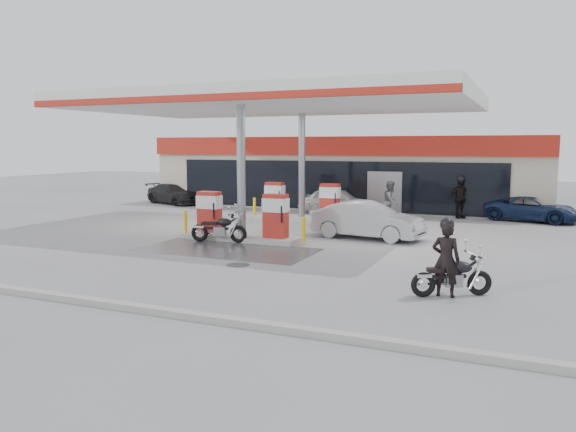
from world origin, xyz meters
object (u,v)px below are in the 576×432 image
parked_car_left (174,194)px  biker_walking (460,198)px  pump_island_near (242,221)px  main_motorcycle (453,277)px  parked_motorcycle (220,229)px  sedan_white (337,201)px  parked_car_right (532,209)px  pump_island_far (302,206)px  attendant (391,202)px  biker_main (446,260)px  hatchback_silver (367,220)px

parked_car_left → biker_walking: biker_walking is taller
pump_island_near → parked_car_left: 14.14m
main_motorcycle → parked_car_left: bearing=110.6°
parked_motorcycle → biker_walking: biker_walking is taller
sedan_white → pump_island_near: bearing=174.1°
sedan_white → parked_car_right: sedan_white is taller
parked_car_right → pump_island_far: bearing=125.7°
pump_island_near → pump_island_far: size_ratio=1.00×
pump_island_far → attendant: 4.14m
pump_island_near → biker_main: (8.14, -5.15, 0.17)m
pump_island_near → biker_walking: (6.76, 9.80, 0.27)m
hatchback_silver → attendant: bearing=9.5°
parked_car_right → biker_walking: (-3.24, -0.20, 0.40)m
pump_island_far → parked_motorcycle: pump_island_far is taller
parked_motorcycle → pump_island_far: bearing=73.6°
main_motorcycle → sedan_white: sedan_white is taller
hatchback_silver → biker_main: bearing=-144.9°
hatchback_silver → parked_car_left: 16.22m
parked_motorcycle → parked_car_left: 14.38m
biker_main → biker_walking: size_ratio=0.90×
parked_car_left → main_motorcycle: bearing=-108.2°
pump_island_far → sedan_white: 3.27m
attendant → parked_car_left: (-14.01, 3.00, -0.36)m
parked_motorcycle → parked_car_left: size_ratio=0.51×
hatchback_silver → parked_car_right: size_ratio=1.02×
biker_walking → biker_main: bearing=-121.7°
pump_island_near → pump_island_far: 6.00m
parked_car_right → sedan_white: bearing=108.8°
parked_motorcycle → biker_walking: size_ratio=1.08×
parked_motorcycle → hatchback_silver: hatchback_silver is taller
biker_main → biker_walking: bearing=-86.5°
biker_walking → parked_motorcycle: bearing=-161.4°
main_motorcycle → parked_motorcycle: size_ratio=0.84×
biker_walking → pump_island_near: bearing=-161.6°
pump_island_far → biker_walking: 7.76m
pump_island_far → hatchback_silver: size_ratio=1.21×
parked_motorcycle → attendant: size_ratio=1.10×
pump_island_near → parked_car_left: (-10.00, 10.00, -0.10)m
biker_walking → attendant: bearing=-171.4°
pump_island_near → attendant: (4.01, 7.00, 0.25)m
attendant → hatchback_silver: bearing=-168.3°
sedan_white → parked_car_right: (9.32, 0.80, -0.09)m
attendant → hatchback_silver: (0.21, -4.80, -0.26)m
parked_motorcycle → parked_car_right: size_ratio=0.51×
main_motorcycle → parked_motorcycle: 9.77m
attendant → biker_walking: 3.92m
parked_car_right → hatchback_silver: bearing=157.3°
sedan_white → biker_walking: bearing=-86.0°
main_motorcycle → parked_car_right: size_ratio=0.43×
pump_island_near → biker_main: size_ratio=2.91×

